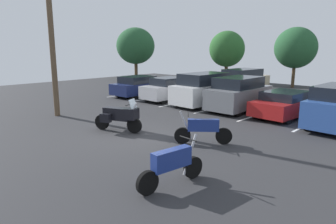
{
  "coord_description": "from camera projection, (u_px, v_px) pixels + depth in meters",
  "views": [
    {
      "loc": [
        9.27,
        -7.67,
        3.49
      ],
      "look_at": [
        0.91,
        1.01,
        0.95
      ],
      "focal_mm": 32.53,
      "sensor_mm": 36.0,
      "label": 1
    }
  ],
  "objects": [
    {
      "name": "parking_stripes",
      "position": [
        219.0,
        107.0,
        18.28
      ],
      "size": [
        16.31,
        4.89,
        0.01
      ],
      "color": "silver",
      "rests_on": "ground"
    },
    {
      "name": "tree_far_left",
      "position": [
        136.0,
        46.0,
        35.78
      ],
      "size": [
        4.49,
        4.49,
        5.86
      ],
      "color": "#4C3823",
      "rests_on": "ground"
    },
    {
      "name": "motorcycle_second",
      "position": [
        172.0,
        164.0,
        7.76
      ],
      "size": [
        0.62,
        2.14,
        1.24
      ],
      "color": "black",
      "rests_on": "ground"
    },
    {
      "name": "car_far_maroon",
      "position": [
        214.0,
        82.0,
        25.61
      ],
      "size": [
        2.26,
        4.68,
        1.38
      ],
      "color": "maroon",
      "rests_on": "ground"
    },
    {
      "name": "ground",
      "position": [
        135.0,
        136.0,
        12.43
      ],
      "size": [
        44.0,
        44.0,
        0.1
      ],
      "primitive_type": "cube",
      "color": "#2D2D30"
    },
    {
      "name": "car_white",
      "position": [
        205.0,
        89.0,
        18.87
      ],
      "size": [
        2.04,
        4.75,
        1.99
      ],
      "color": "white",
      "rests_on": "ground"
    },
    {
      "name": "car_grey",
      "position": [
        239.0,
        94.0,
        17.21
      ],
      "size": [
        2.01,
        4.4,
        1.91
      ],
      "color": "slate",
      "rests_on": "ground"
    },
    {
      "name": "car_red",
      "position": [
        286.0,
        104.0,
        15.67
      ],
      "size": [
        2.16,
        4.5,
        1.34
      ],
      "color": "maroon",
      "rests_on": "ground"
    },
    {
      "name": "car_far_tan",
      "position": [
        243.0,
        81.0,
        23.77
      ],
      "size": [
        2.18,
        4.71,
        1.91
      ],
      "color": "tan",
      "rests_on": "ground"
    },
    {
      "name": "utility_pole",
      "position": [
        50.0,
        19.0,
        15.04
      ],
      "size": [
        1.74,
        0.71,
        9.48
      ],
      "color": "brown",
      "rests_on": "ground"
    },
    {
      "name": "car_silver",
      "position": [
        171.0,
        89.0,
        20.71
      ],
      "size": [
        1.83,
        4.42,
        1.56
      ],
      "color": "#B7B7BC",
      "rests_on": "ground"
    },
    {
      "name": "tree_far_right",
      "position": [
        296.0,
        48.0,
        26.86
      ],
      "size": [
        3.64,
        3.64,
        5.31
      ],
      "color": "#4C3823",
      "rests_on": "ground"
    },
    {
      "name": "motorcycle_third",
      "position": [
        203.0,
        130.0,
        11.21
      ],
      "size": [
        1.69,
        1.5,
        1.25
      ],
      "color": "black",
      "rests_on": "ground"
    },
    {
      "name": "tree_left",
      "position": [
        227.0,
        49.0,
        31.36
      ],
      "size": [
        3.63,
        3.63,
        5.24
      ],
      "color": "#4C3823",
      "rests_on": "ground"
    },
    {
      "name": "motorcycle_touring",
      "position": [
        120.0,
        116.0,
        12.84
      ],
      "size": [
        2.13,
        1.24,
        1.44
      ],
      "color": "black",
      "rests_on": "ground"
    },
    {
      "name": "car_navy",
      "position": [
        141.0,
        86.0,
        22.63
      ],
      "size": [
        2.1,
        4.75,
        1.48
      ],
      "color": "navy",
      "rests_on": "ground"
    }
  ]
}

